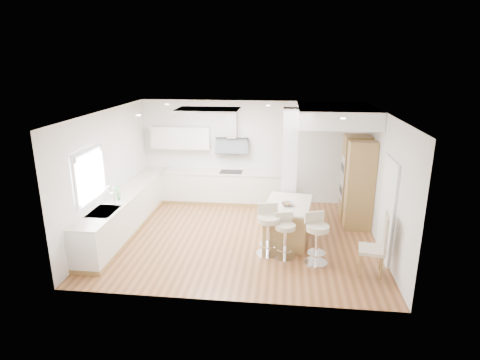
# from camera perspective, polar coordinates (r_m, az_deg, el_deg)

# --- Properties ---
(ground) EXTENTS (6.00, 6.00, 0.00)m
(ground) POSITION_cam_1_polar(r_m,az_deg,el_deg) (9.15, 0.09, -8.12)
(ground) COLOR #9A6139
(ground) RESTS_ON ground
(ceiling) EXTENTS (6.00, 5.00, 0.02)m
(ceiling) POSITION_cam_1_polar(r_m,az_deg,el_deg) (9.15, 0.09, -8.12)
(ceiling) COLOR white
(ceiling) RESTS_ON ground
(wall_back) EXTENTS (6.00, 0.04, 2.80)m
(wall_back) POSITION_cam_1_polar(r_m,az_deg,el_deg) (11.06, 1.53, 4.00)
(wall_back) COLOR silver
(wall_back) RESTS_ON ground
(wall_left) EXTENTS (0.04, 5.00, 2.80)m
(wall_left) POSITION_cam_1_polar(r_m,az_deg,el_deg) (9.45, -18.29, 0.88)
(wall_left) COLOR silver
(wall_left) RESTS_ON ground
(wall_right) EXTENTS (0.04, 5.00, 2.80)m
(wall_right) POSITION_cam_1_polar(r_m,az_deg,el_deg) (8.86, 19.77, -0.33)
(wall_right) COLOR silver
(wall_right) RESTS_ON ground
(skylight) EXTENTS (4.10, 2.10, 0.06)m
(skylight) POSITION_cam_1_polar(r_m,az_deg,el_deg) (9.07, -4.52, 9.89)
(skylight) COLOR white
(skylight) RESTS_ON ground
(window_left) EXTENTS (0.06, 1.28, 1.07)m
(window_left) POSITION_cam_1_polar(r_m,az_deg,el_deg) (8.58, -20.63, 1.10)
(window_left) COLOR white
(window_left) RESTS_ON ground
(doorway_right) EXTENTS (0.05, 1.00, 2.10)m
(doorway_right) POSITION_cam_1_polar(r_m,az_deg,el_deg) (8.42, 20.21, -4.13)
(doorway_right) COLOR #453D36
(doorway_right) RESTS_ON ground
(counter_left) EXTENTS (0.63, 4.50, 1.35)m
(counter_left) POSITION_cam_1_polar(r_m,az_deg,el_deg) (9.82, -15.65, -4.08)
(counter_left) COLOR #A07E44
(counter_left) RESTS_ON ground
(counter_back) EXTENTS (3.62, 0.63, 2.50)m
(counter_back) POSITION_cam_1_polar(r_m,az_deg,el_deg) (11.09, -3.34, 0.24)
(counter_back) COLOR #A07E44
(counter_back) RESTS_ON ground
(pillar) EXTENTS (0.35, 0.35, 2.80)m
(pillar) POSITION_cam_1_polar(r_m,az_deg,el_deg) (9.52, 7.02, 1.73)
(pillar) COLOR white
(pillar) RESTS_ON ground
(soffit) EXTENTS (1.78, 2.20, 0.40)m
(soffit) POSITION_cam_1_polar(r_m,az_deg,el_deg) (9.80, 13.49, 9.00)
(soffit) COLOR white
(soffit) RESTS_ON ground
(oven_column) EXTENTS (0.63, 1.21, 2.10)m
(oven_column) POSITION_cam_1_polar(r_m,az_deg,el_deg) (10.04, 16.26, -0.11)
(oven_column) COLOR #A07E44
(oven_column) RESTS_ON ground
(peninsula) EXTENTS (1.12, 1.54, 0.94)m
(peninsula) POSITION_cam_1_polar(r_m,az_deg,el_deg) (8.90, 6.76, -5.90)
(peninsula) COLOR #A07E44
(peninsula) RESTS_ON ground
(bar_stool_a) EXTENTS (0.57, 0.57, 1.07)m
(bar_stool_a) POSITION_cam_1_polar(r_m,az_deg,el_deg) (8.18, 4.06, -6.73)
(bar_stool_a) COLOR white
(bar_stool_a) RESTS_ON ground
(bar_stool_b) EXTENTS (0.51, 0.51, 0.94)m
(bar_stool_b) POSITION_cam_1_polar(r_m,az_deg,el_deg) (8.10, 6.41, -7.61)
(bar_stool_b) COLOR white
(bar_stool_b) RESTS_ON ground
(bar_stool_c) EXTENTS (0.60, 0.60, 1.03)m
(bar_stool_c) POSITION_cam_1_polar(r_m,az_deg,el_deg) (7.97, 10.84, -7.83)
(bar_stool_c) COLOR white
(bar_stool_c) RESTS_ON ground
(dining_chair) EXTENTS (0.53, 0.53, 1.20)m
(dining_chair) POSITION_cam_1_polar(r_m,az_deg,el_deg) (7.84, 19.13, -8.43)
(dining_chair) COLOR beige
(dining_chair) RESTS_ON ground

